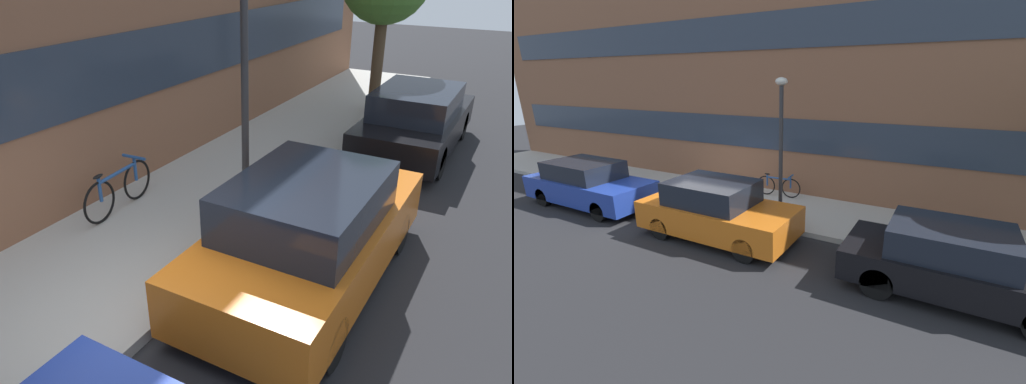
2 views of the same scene
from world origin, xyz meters
The scene contains 9 objects.
ground_plane centered at (0.00, 0.00, 0.00)m, with size 56.00×56.00×0.00m, color #232326.
sidewalk_strip centered at (0.00, 1.41, 0.07)m, with size 28.00×2.83×0.15m.
rowhouse_facade centered at (0.00, 3.27, 4.94)m, with size 28.00×1.02×9.86m.
parked_car_blue centered at (-3.28, -1.05, 0.72)m, with size 4.43×1.72×1.46m.
parked_car_orange centered at (1.82, -1.05, 0.73)m, with size 4.09×1.78×1.51m.
parked_car_black centered at (7.27, -1.05, 0.69)m, with size 4.11×1.72×1.38m.
fire_hydrant centered at (-4.05, 0.61, 0.53)m, with size 0.47×0.26×0.76m.
bicycle centered at (1.94, 2.26, 0.53)m, with size 1.58×0.44×0.77m.
lamp_post centered at (2.88, 0.50, 2.59)m, with size 0.32×0.32×3.86m.
Camera 2 is at (6.88, -7.67, 3.94)m, focal length 24.00 mm.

